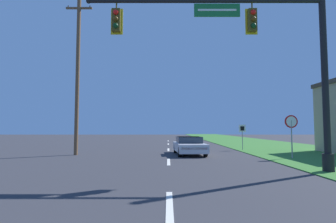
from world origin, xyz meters
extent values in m
cube|color=#38752D|center=(10.50, 30.00, 0.02)|extent=(10.00, 110.00, 0.04)
cube|color=silver|center=(0.00, 6.00, 0.01)|extent=(0.16, 2.80, 0.01)
cube|color=silver|center=(0.00, 14.00, 0.01)|extent=(0.16, 2.80, 0.01)
cube|color=silver|center=(0.00, 22.00, 0.01)|extent=(0.16, 2.80, 0.01)
cube|color=silver|center=(0.00, 30.00, 0.01)|extent=(0.16, 2.80, 0.01)
cube|color=silver|center=(0.00, 38.00, 0.01)|extent=(0.16, 2.80, 0.01)
cylinder|color=black|center=(6.40, 10.72, 0.39)|extent=(0.44, 0.44, 0.70)
cylinder|color=black|center=(6.40, 10.72, 3.85)|extent=(0.26, 0.26, 7.63)
cylinder|color=black|center=(1.52, 10.72, 7.07)|extent=(9.75, 0.16, 0.16)
sphere|color=black|center=(-3.35, 10.72, 7.07)|extent=(0.21, 0.21, 0.21)
cube|color=#196B33|center=(2.01, 10.72, 6.67)|extent=(1.91, 0.06, 0.55)
cube|color=white|center=(2.01, 10.69, 6.67)|extent=(1.60, 0.01, 0.08)
cylinder|color=#4C4214|center=(-2.18, 10.72, 6.89)|extent=(0.06, 0.06, 0.35)
cube|color=yellow|center=(-2.18, 10.86, 6.24)|extent=(0.50, 0.03, 1.11)
cube|color=#4C4214|center=(-2.18, 10.72, 6.24)|extent=(0.34, 0.24, 0.95)
sphere|color=red|center=(-2.18, 10.58, 6.53)|extent=(0.22, 0.22, 0.22)
sphere|color=#51380F|center=(-2.18, 10.58, 6.24)|extent=(0.22, 0.22, 0.22)
sphere|color=#0F3D19|center=(-2.18, 10.58, 5.96)|extent=(0.22, 0.22, 0.22)
cylinder|color=#4C4214|center=(3.47, 10.72, 6.89)|extent=(0.06, 0.06, 0.35)
cube|color=yellow|center=(3.47, 10.86, 6.24)|extent=(0.50, 0.03, 1.11)
cube|color=#4C4214|center=(3.47, 10.72, 6.24)|extent=(0.34, 0.24, 0.95)
sphere|color=red|center=(3.47, 10.58, 6.53)|extent=(0.22, 0.22, 0.22)
sphere|color=#51380F|center=(3.47, 10.58, 6.24)|extent=(0.22, 0.22, 0.22)
sphere|color=#0F3D19|center=(3.47, 10.58, 5.96)|extent=(0.22, 0.22, 0.22)
cylinder|color=black|center=(2.10, 19.51, 0.32)|extent=(0.22, 0.64, 0.64)
cylinder|color=black|center=(0.50, 19.40, 0.32)|extent=(0.22, 0.64, 0.64)
cylinder|color=black|center=(2.31, 16.61, 0.32)|extent=(0.22, 0.64, 0.64)
cylinder|color=black|center=(0.71, 16.50, 0.32)|extent=(0.22, 0.64, 0.64)
cube|color=silver|center=(1.41, 18.00, 0.50)|extent=(2.12, 4.43, 0.55)
cube|color=#283342|center=(1.40, 18.11, 0.98)|extent=(1.73, 1.92, 0.42)
cube|color=silver|center=(1.40, 18.11, 1.16)|extent=(1.69, 1.88, 0.06)
cube|color=#B71414|center=(1.56, 15.89, 0.56)|extent=(1.67, 0.18, 0.14)
cylinder|color=gray|center=(7.22, 15.51, 1.14)|extent=(0.07, 0.07, 2.20)
cylinder|color=red|center=(7.22, 15.51, 2.16)|extent=(0.76, 0.04, 0.76)
cylinder|color=white|center=(7.22, 15.49, 2.16)|extent=(0.61, 0.01, 0.61)
cylinder|color=gray|center=(6.03, 21.52, 1.04)|extent=(0.06, 0.06, 2.00)
cube|color=white|center=(6.03, 21.52, 1.77)|extent=(0.55, 0.04, 0.60)
cube|color=black|center=(6.03, 21.50, 1.77)|extent=(0.31, 0.01, 0.34)
cylinder|color=brown|center=(-6.17, 17.66, 5.48)|extent=(0.26, 0.26, 10.95)
cube|color=brown|center=(-6.17, 17.66, 10.05)|extent=(1.80, 0.12, 0.12)
cylinder|color=#333338|center=(-6.92, 17.66, 10.17)|extent=(0.08, 0.08, 0.12)
cylinder|color=#333338|center=(-5.42, 17.66, 10.17)|extent=(0.08, 0.08, 0.12)
camera|label=1|loc=(-0.03, 0.12, 1.73)|focal=28.00mm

